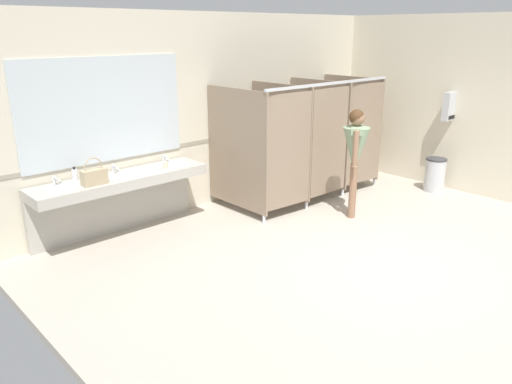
{
  "coord_description": "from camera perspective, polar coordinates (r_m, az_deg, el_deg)",
  "views": [
    {
      "loc": [
        -4.96,
        -3.05,
        2.74
      ],
      "look_at": [
        -1.85,
        0.31,
        1.23
      ],
      "focal_mm": 34.77,
      "sensor_mm": 36.0,
      "label": 1
    }
  ],
  "objects": [
    {
      "name": "wall_back",
      "position": [
        8.11,
        -4.51,
        9.35
      ],
      "size": [
        7.42,
        0.12,
        3.0
      ],
      "primitive_type": "cube",
      "color": "beige",
      "rests_on": "ground_plane"
    },
    {
      "name": "wall_back_tile_band",
      "position": [
        8.14,
        -4.15,
        6.19
      ],
      "size": [
        7.42,
        0.01,
        0.06
      ],
      "primitive_type": "cube",
      "color": "#9E937F",
      "rests_on": "wall_back"
    },
    {
      "name": "ground_plane",
      "position": [
        6.45,
        14.24,
        -8.0
      ],
      "size": [
        7.42,
        6.97,
        0.1
      ],
      "primitive_type": "cube",
      "color": "#B2A899"
    },
    {
      "name": "handbag",
      "position": [
        6.55,
        -18.13,
        1.75
      ],
      "size": [
        0.31,
        0.14,
        0.36
      ],
      "color": "tan",
      "rests_on": "vanity_counter"
    },
    {
      "name": "bathroom_stalls",
      "position": [
        8.32,
        6.12,
        6.25
      ],
      "size": [
        2.87,
        1.35,
        1.97
      ],
      "color": "#84705B",
      "rests_on": "ground_plane"
    },
    {
      "name": "vanity_counter",
      "position": [
        7.03,
        -15.49,
        0.21
      ],
      "size": [
        2.42,
        0.59,
        0.99
      ],
      "color": "#B2ADA3",
      "rests_on": "ground_plane"
    },
    {
      "name": "paper_towel_dispenser_upper",
      "position": [
        9.31,
        21.44,
        9.17
      ],
      "size": [
        0.34,
        0.13,
        0.48
      ],
      "color": "#B7BABF",
      "rests_on": "wall_side_right"
    },
    {
      "name": "soap_dispenser",
      "position": [
        6.81,
        -20.12,
        1.86
      ],
      "size": [
        0.07,
        0.07,
        0.19
      ],
      "color": "white",
      "rests_on": "vanity_counter"
    },
    {
      "name": "paper_cup",
      "position": [
        7.08,
        -10.37,
        3.03
      ],
      "size": [
        0.07,
        0.07,
        0.1
      ],
      "primitive_type": "cylinder",
      "color": "beige",
      "rests_on": "vanity_counter"
    },
    {
      "name": "person_standing",
      "position": [
        7.52,
        11.35,
        4.76
      ],
      "size": [
        0.56,
        0.56,
        1.64
      ],
      "color": "#8C664C",
      "rests_on": "ground_plane"
    },
    {
      "name": "trash_bin",
      "position": [
        9.32,
        19.88,
        1.9
      ],
      "size": [
        0.36,
        0.36,
        0.59
      ],
      "color": "#B7BABF",
      "rests_on": "ground_plane"
    },
    {
      "name": "mirror_panel",
      "position": [
        6.98,
        -17.07,
        8.99
      ],
      "size": [
        2.32,
        0.02,
        1.39
      ],
      "primitive_type": "cube",
      "color": "silver",
      "rests_on": "wall_back"
    }
  ]
}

